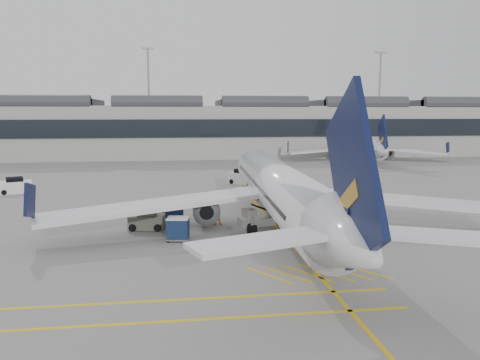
{
  "coord_description": "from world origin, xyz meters",
  "views": [
    {
      "loc": [
        1.71,
        -33.43,
        9.69
      ],
      "look_at": [
        6.95,
        5.47,
        4.0
      ],
      "focal_mm": 35.0,
      "sensor_mm": 36.0,
      "label": 1
    }
  ],
  "objects": [
    {
      "name": "ground",
      "position": [
        0.0,
        0.0,
        0.0
      ],
      "size": [
        220.0,
        220.0,
        0.0
      ],
      "primitive_type": "plane",
      "color": "gray",
      "rests_on": "ground"
    },
    {
      "name": "terminal",
      "position": [
        0.0,
        71.93,
        6.14
      ],
      "size": [
        200.0,
        20.45,
        12.4
      ],
      "color": "#9E9E99",
      "rests_on": "ground"
    },
    {
      "name": "light_masts",
      "position": [
        -1.67,
        86.0,
        14.49
      ],
      "size": [
        113.0,
        0.6,
        25.45
      ],
      "color": "slate",
      "rests_on": "ground"
    },
    {
      "name": "apron_markings",
      "position": [
        10.0,
        10.0,
        0.01
      ],
      "size": [
        0.25,
        60.0,
        0.01
      ],
      "primitive_type": "cube",
      "color": "gold",
      "rests_on": "ground"
    },
    {
      "name": "airliner_main",
      "position": [
        10.21,
        3.99,
        3.32
      ],
      "size": [
        38.84,
        42.48,
        11.29
      ],
      "rotation": [
        0.0,
        0.0,
        -0.04
      ],
      "color": "silver",
      "rests_on": "ground"
    },
    {
      "name": "airliner_far",
      "position": [
        39.59,
        57.84,
        2.76
      ],
      "size": [
        31.82,
        35.05,
        9.39
      ],
      "rotation": [
        0.0,
        0.0,
        -0.18
      ],
      "color": "silver",
      "rests_on": "ground"
    },
    {
      "name": "belt_loader",
      "position": [
        8.66,
        5.61,
        0.54
      ],
      "size": [
        4.69,
        2.49,
        1.85
      ],
      "rotation": [
        0.0,
        0.0,
        0.29
      ],
      "color": "silver",
      "rests_on": "ground"
    },
    {
      "name": "baggage_cart_a",
      "position": [
        0.72,
        8.97,
        0.99
      ],
      "size": [
        2.09,
        1.89,
        1.85
      ],
      "rotation": [
        0.0,
        0.0,
        -0.29
      ],
      "color": "gray",
      "rests_on": "ground"
    },
    {
      "name": "baggage_cart_b",
      "position": [
        1.39,
        8.0,
        0.85
      ],
      "size": [
        1.67,
        1.45,
        1.58
      ],
      "rotation": [
        0.0,
        0.0,
        0.16
      ],
      "color": "gray",
      "rests_on": "ground"
    },
    {
      "name": "baggage_cart_c",
      "position": [
        1.67,
        1.5,
        0.97
      ],
      "size": [
        1.91,
        1.65,
        1.81
      ],
      "rotation": [
        0.0,
        0.0,
        -0.15
      ],
      "color": "gray",
      "rests_on": "ground"
    },
    {
      "name": "baggage_cart_d",
      "position": [
        0.27,
        8.66,
        0.93
      ],
      "size": [
        1.81,
        1.56,
        1.73
      ],
      "rotation": [
        0.0,
        0.0,
        -0.13
      ],
      "color": "gray",
      "rests_on": "ground"
    },
    {
      "name": "ramp_agent_a",
      "position": [
        3.97,
        7.79,
        0.78
      ],
      "size": [
        0.66,
        0.67,
        1.57
      ],
      "primitive_type": "imported",
      "rotation": [
        0.0,
        0.0,
        0.83
      ],
      "color": "#FF4F0D",
      "rests_on": "ground"
    },
    {
      "name": "ramp_agent_b",
      "position": [
        4.97,
        6.19,
        0.95
      ],
      "size": [
        0.97,
        0.78,
        1.91
      ],
      "primitive_type": "imported",
      "rotation": [
        0.0,
        0.0,
        3.2
      ],
      "color": "#E4540C",
      "rests_on": "ground"
    },
    {
      "name": "pushback_tug",
      "position": [
        -0.9,
        5.38,
        0.71
      ],
      "size": [
        3.08,
        2.15,
        1.6
      ],
      "rotation": [
        0.0,
        0.0,
        -0.15
      ],
      "color": "#55594B",
      "rests_on": "ground"
    },
    {
      "name": "safety_cone_nose",
      "position": [
        11.2,
        24.33,
        0.22
      ],
      "size": [
        0.32,
        0.32,
        0.45
      ],
      "primitive_type": "cone",
      "color": "#F24C0A",
      "rests_on": "ground"
    },
    {
      "name": "safety_cone_engine",
      "position": [
        17.47,
        3.8,
        0.27
      ],
      "size": [
        0.39,
        0.39,
        0.54
      ],
      "primitive_type": "cone",
      "color": "#F24C0A",
      "rests_on": "ground"
    },
    {
      "name": "service_van_left",
      "position": [
        -17.86,
        25.48,
        0.86
      ],
      "size": [
        4.17,
        3.11,
        1.92
      ],
      "rotation": [
        0.0,
        0.0,
        0.37
      ],
      "color": "silver",
      "rests_on": "ground"
    },
    {
      "name": "service_van_mid",
      "position": [
        12.44,
        31.23,
        0.91
      ],
      "size": [
        3.09,
        4.39,
        2.04
      ],
      "rotation": [
        0.0,
        0.0,
        1.88
      ],
      "color": "silver",
      "rests_on": "ground"
    },
    {
      "name": "service_van_right",
      "position": [
        10.61,
        29.13,
        0.92
      ],
      "size": [
        4.39,
        4.02,
        2.06
      ],
      "rotation": [
        0.0,
        0.0,
        -0.65
      ],
      "color": "silver",
      "rests_on": "ground"
    }
  ]
}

